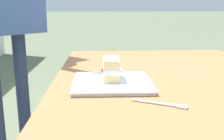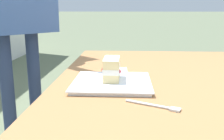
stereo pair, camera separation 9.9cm
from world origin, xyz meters
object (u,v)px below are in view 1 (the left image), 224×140
at_px(patio_table, 175,95).
at_px(cake_slice, 111,69).
at_px(dessert_fork, 163,104).
at_px(paper_napkin, 113,70).
at_px(dessert_plate, 112,83).

distance_m(patio_table, cake_slice, 0.32).
relative_size(patio_table, cake_slice, 11.24).
xyz_separation_m(dessert_fork, paper_napkin, (-0.46, -0.13, -0.00)).
relative_size(dessert_plate, paper_napkin, 2.37).
distance_m(dessert_plate, cake_slice, 0.05).
height_order(dessert_plate, paper_napkin, dessert_plate).
bearing_deg(patio_table, paper_napkin, -116.57).
xyz_separation_m(patio_table, cake_slice, (0.08, -0.28, 0.14)).
relative_size(dessert_plate, cake_slice, 2.27).
distance_m(patio_table, paper_napkin, 0.30).
bearing_deg(paper_napkin, dessert_plate, -3.34).
height_order(dessert_plate, dessert_fork, dessert_plate).
xyz_separation_m(patio_table, dessert_plate, (0.10, -0.28, 0.09)).
bearing_deg(cake_slice, dessert_fork, 30.87).
bearing_deg(dessert_plate, paper_napkin, 176.66).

